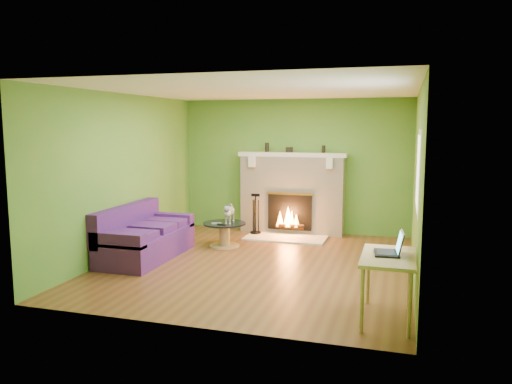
# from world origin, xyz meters

# --- Properties ---
(floor) EXTENTS (5.00, 5.00, 0.00)m
(floor) POSITION_xyz_m (0.00, 0.00, 0.00)
(floor) COLOR brown
(floor) RESTS_ON ground
(ceiling) EXTENTS (5.00, 5.00, 0.00)m
(ceiling) POSITION_xyz_m (0.00, 0.00, 2.60)
(ceiling) COLOR white
(ceiling) RESTS_ON wall_back
(wall_back) EXTENTS (5.00, 0.00, 5.00)m
(wall_back) POSITION_xyz_m (0.00, 2.50, 1.30)
(wall_back) COLOR #48882C
(wall_back) RESTS_ON floor
(wall_front) EXTENTS (5.00, 0.00, 5.00)m
(wall_front) POSITION_xyz_m (0.00, -2.50, 1.30)
(wall_front) COLOR #48882C
(wall_front) RESTS_ON floor
(wall_left) EXTENTS (0.00, 5.00, 5.00)m
(wall_left) POSITION_xyz_m (-2.25, 0.00, 1.30)
(wall_left) COLOR #48882C
(wall_left) RESTS_ON floor
(wall_right) EXTENTS (0.00, 5.00, 5.00)m
(wall_right) POSITION_xyz_m (2.25, 0.00, 1.30)
(wall_right) COLOR #48882C
(wall_right) RESTS_ON floor
(window_frame) EXTENTS (0.00, 1.20, 1.20)m
(window_frame) POSITION_xyz_m (2.24, -0.90, 1.55)
(window_frame) COLOR silver
(window_frame) RESTS_ON wall_right
(window_pane) EXTENTS (0.00, 1.06, 1.06)m
(window_pane) POSITION_xyz_m (2.23, -0.90, 1.55)
(window_pane) COLOR white
(window_pane) RESTS_ON wall_right
(fireplace) EXTENTS (2.10, 0.46, 1.58)m
(fireplace) POSITION_xyz_m (0.00, 2.32, 0.77)
(fireplace) COLOR beige
(fireplace) RESTS_ON floor
(hearth) EXTENTS (1.50, 0.75, 0.03)m
(hearth) POSITION_xyz_m (0.00, 1.80, 0.01)
(hearth) COLOR beige
(hearth) RESTS_ON floor
(mantel) EXTENTS (2.10, 0.28, 0.08)m
(mantel) POSITION_xyz_m (0.00, 2.30, 1.54)
(mantel) COLOR beige
(mantel) RESTS_ON fireplace
(sofa) EXTENTS (0.87, 1.85, 0.83)m
(sofa) POSITION_xyz_m (-1.86, -0.16, 0.32)
(sofa) COLOR #441A62
(sofa) RESTS_ON floor
(coffee_table) EXTENTS (0.74, 0.74, 0.42)m
(coffee_table) POSITION_xyz_m (-0.88, 0.90, 0.24)
(coffee_table) COLOR tan
(coffee_table) RESTS_ON floor
(desk) EXTENTS (0.56, 0.96, 0.71)m
(desk) POSITION_xyz_m (1.95, -1.70, 0.63)
(desk) COLOR tan
(desk) RESTS_ON floor
(cat) EXTENTS (0.26, 0.55, 0.33)m
(cat) POSITION_xyz_m (-0.80, 0.95, 0.59)
(cat) COLOR slate
(cat) RESTS_ON coffee_table
(remote_silver) EXTENTS (0.17, 0.11, 0.02)m
(remote_silver) POSITION_xyz_m (-0.98, 0.78, 0.43)
(remote_silver) COLOR gray
(remote_silver) RESTS_ON coffee_table
(remote_black) EXTENTS (0.17, 0.08, 0.02)m
(remote_black) POSITION_xyz_m (-0.86, 0.72, 0.43)
(remote_black) COLOR black
(remote_black) RESTS_ON coffee_table
(laptop) EXTENTS (0.33, 0.37, 0.26)m
(laptop) POSITION_xyz_m (1.93, -1.65, 0.84)
(laptop) COLOR black
(laptop) RESTS_ON desk
(fire_tools) EXTENTS (0.21, 0.21, 0.78)m
(fire_tools) POSITION_xyz_m (-0.63, 1.95, 0.42)
(fire_tools) COLOR black
(fire_tools) RESTS_ON hearth
(mantel_vase_left) EXTENTS (0.08, 0.08, 0.18)m
(mantel_vase_left) POSITION_xyz_m (-0.51, 2.33, 1.67)
(mantel_vase_left) COLOR black
(mantel_vase_left) RESTS_ON mantel
(mantel_vase_right) EXTENTS (0.07, 0.07, 0.14)m
(mantel_vase_right) POSITION_xyz_m (0.60, 2.33, 1.65)
(mantel_vase_right) COLOR black
(mantel_vase_right) RESTS_ON mantel
(mantel_box) EXTENTS (0.12, 0.08, 0.10)m
(mantel_box) POSITION_xyz_m (-0.06, 2.33, 1.63)
(mantel_box) COLOR black
(mantel_box) RESTS_ON mantel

